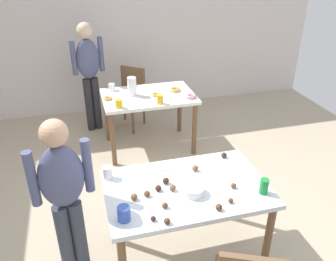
{
  "coord_description": "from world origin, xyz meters",
  "views": [
    {
      "loc": [
        -0.72,
        -2.22,
        2.39
      ],
      "look_at": [
        0.02,
        0.49,
        0.9
      ],
      "focal_mm": 36.94,
      "sensor_mm": 36.0,
      "label": 1
    }
  ],
  "objects_px": {
    "person_adult_far": "(89,68)",
    "pitcher_far": "(132,86)",
    "soda_can": "(264,186)",
    "dining_table_far": "(149,102)",
    "person_girl_near": "(64,191)",
    "dining_table_near": "(186,196)",
    "chair_far_table": "(130,94)",
    "mixing_bowl": "(193,190)"
  },
  "relations": [
    {
      "from": "dining_table_near",
      "to": "chair_far_table",
      "type": "xyz_separation_m",
      "value": [
        -0.01,
        2.64,
        -0.16
      ]
    },
    {
      "from": "dining_table_near",
      "to": "mixing_bowl",
      "type": "relative_size",
      "value": 7.35
    },
    {
      "from": "chair_far_table",
      "to": "person_adult_far",
      "type": "xyz_separation_m",
      "value": [
        -0.55,
        0.01,
        0.43
      ]
    },
    {
      "from": "person_adult_far",
      "to": "soda_can",
      "type": "bearing_deg",
      "value": -69.18
    },
    {
      "from": "dining_table_far",
      "to": "chair_far_table",
      "type": "height_order",
      "value": "chair_far_table"
    },
    {
      "from": "pitcher_far",
      "to": "soda_can",
      "type": "bearing_deg",
      "value": -74.21
    },
    {
      "from": "dining_table_far",
      "to": "soda_can",
      "type": "bearing_deg",
      "value": -78.85
    },
    {
      "from": "dining_table_near",
      "to": "soda_can",
      "type": "xyz_separation_m",
      "value": [
        0.54,
        -0.23,
        0.16
      ]
    },
    {
      "from": "pitcher_far",
      "to": "chair_far_table",
      "type": "bearing_deg",
      "value": 83.98
    },
    {
      "from": "mixing_bowl",
      "to": "pitcher_far",
      "type": "relative_size",
      "value": 0.73
    },
    {
      "from": "pitcher_far",
      "to": "dining_table_near",
      "type": "bearing_deg",
      "value": -87.58
    },
    {
      "from": "pitcher_far",
      "to": "person_girl_near",
      "type": "bearing_deg",
      "value": -113.57
    },
    {
      "from": "dining_table_near",
      "to": "mixing_bowl",
      "type": "bearing_deg",
      "value": -78.54
    },
    {
      "from": "chair_far_table",
      "to": "soda_can",
      "type": "height_order",
      "value": "soda_can"
    },
    {
      "from": "chair_far_table",
      "to": "mixing_bowl",
      "type": "bearing_deg",
      "value": -89.37
    },
    {
      "from": "chair_far_table",
      "to": "mixing_bowl",
      "type": "xyz_separation_m",
      "value": [
        0.03,
        -2.74,
        0.29
      ]
    },
    {
      "from": "chair_far_table",
      "to": "pitcher_far",
      "type": "bearing_deg",
      "value": -96.02
    },
    {
      "from": "dining_table_far",
      "to": "person_adult_far",
      "type": "bearing_deg",
      "value": 132.56
    },
    {
      "from": "dining_table_near",
      "to": "mixing_bowl",
      "type": "xyz_separation_m",
      "value": [
        0.02,
        -0.1,
        0.13
      ]
    },
    {
      "from": "chair_far_table",
      "to": "mixing_bowl",
      "type": "distance_m",
      "value": 2.75
    },
    {
      "from": "person_girl_near",
      "to": "dining_table_near",
      "type": "bearing_deg",
      "value": -4.09
    },
    {
      "from": "dining_table_near",
      "to": "dining_table_far",
      "type": "height_order",
      "value": "same"
    },
    {
      "from": "dining_table_far",
      "to": "pitcher_far",
      "type": "height_order",
      "value": "pitcher_far"
    },
    {
      "from": "person_adult_far",
      "to": "pitcher_far",
      "type": "relative_size",
      "value": 6.58
    },
    {
      "from": "person_girl_near",
      "to": "chair_far_table",
      "type": "bearing_deg",
      "value": 70.78
    },
    {
      "from": "dining_table_near",
      "to": "soda_can",
      "type": "height_order",
      "value": "soda_can"
    },
    {
      "from": "dining_table_near",
      "to": "person_adult_far",
      "type": "bearing_deg",
      "value": 101.89
    },
    {
      "from": "dining_table_near",
      "to": "pitcher_far",
      "type": "xyz_separation_m",
      "value": [
        -0.08,
        1.96,
        0.21
      ]
    },
    {
      "from": "chair_far_table",
      "to": "pitcher_far",
      "type": "height_order",
      "value": "pitcher_far"
    },
    {
      "from": "mixing_bowl",
      "to": "dining_table_far",
      "type": "bearing_deg",
      "value": 87.33
    },
    {
      "from": "mixing_bowl",
      "to": "soda_can",
      "type": "xyz_separation_m",
      "value": [
        0.52,
        -0.13,
        0.03
      ]
    },
    {
      "from": "dining_table_far",
      "to": "mixing_bowl",
      "type": "height_order",
      "value": "mixing_bowl"
    },
    {
      "from": "dining_table_far",
      "to": "person_girl_near",
      "type": "distance_m",
      "value": 2.12
    },
    {
      "from": "soda_can",
      "to": "dining_table_far",
      "type": "bearing_deg",
      "value": 101.15
    },
    {
      "from": "dining_table_near",
      "to": "person_adult_far",
      "type": "xyz_separation_m",
      "value": [
        -0.56,
        2.65,
        0.27
      ]
    },
    {
      "from": "dining_table_near",
      "to": "person_adult_far",
      "type": "distance_m",
      "value": 2.72
    },
    {
      "from": "mixing_bowl",
      "to": "dining_table_near",
      "type": "bearing_deg",
      "value": 101.46
    },
    {
      "from": "person_girl_near",
      "to": "pitcher_far",
      "type": "height_order",
      "value": "person_girl_near"
    },
    {
      "from": "dining_table_near",
      "to": "person_adult_far",
      "type": "height_order",
      "value": "person_adult_far"
    },
    {
      "from": "dining_table_near",
      "to": "soda_can",
      "type": "relative_size",
      "value": 10.31
    },
    {
      "from": "dining_table_far",
      "to": "dining_table_near",
      "type": "bearing_deg",
      "value": -93.38
    },
    {
      "from": "chair_far_table",
      "to": "person_girl_near",
      "type": "distance_m",
      "value": 2.75
    }
  ]
}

